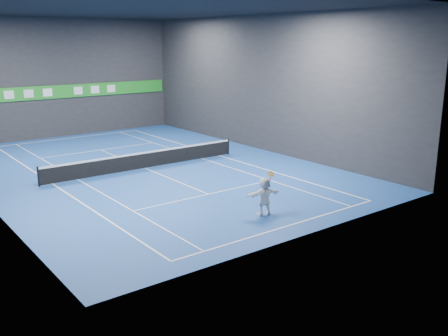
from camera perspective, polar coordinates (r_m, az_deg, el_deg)
ground at (r=29.82m, az=-8.97°, el=-0.05°), size 26.00×26.00×0.00m
ceiling at (r=28.95m, az=-9.69°, el=17.48°), size 26.00×26.00×0.00m
wall_back at (r=40.94m, az=-18.08°, el=9.72°), size 18.00×0.10×9.00m
wall_front at (r=18.68m, az=9.98°, el=5.41°), size 18.00×0.10×9.00m
wall_right at (r=34.19m, az=4.28°, el=9.58°), size 0.10×26.00×9.00m
baseline_near at (r=20.59m, az=7.17°, el=-6.62°), size 10.98×0.08×0.01m
baseline_far at (r=40.47m, az=-17.05°, el=3.31°), size 10.98×0.08×0.01m
sideline_doubles_left at (r=27.76m, az=-18.97°, el=-1.75°), size 0.08×23.78×0.01m
sideline_doubles_right at (r=32.69m, az=-0.49°, el=1.41°), size 0.08×23.78×0.01m
sideline_singles_left at (r=28.19m, az=-16.32°, el=-1.30°), size 0.06×23.78×0.01m
sideline_singles_right at (r=31.90m, az=-2.47°, el=1.07°), size 0.06×23.78×0.01m
service_line_near at (r=24.57m, az=-1.80°, el=-3.00°), size 8.23×0.06×0.01m
service_line_far at (r=35.45m, az=-13.92°, el=2.01°), size 8.23×0.06×0.01m
center_service_line at (r=29.82m, az=-8.97°, el=-0.04°), size 0.06×12.80×0.01m
player at (r=21.56m, az=4.66°, el=-3.21°), size 1.63×0.84×1.69m
tennis_ball at (r=20.95m, az=3.78°, el=1.27°), size 0.07×0.07×0.07m
tennis_net at (r=29.69m, az=-9.01°, el=0.96°), size 12.50×0.10×1.07m
sponsor_banner at (r=40.96m, az=-17.94°, el=8.32°), size 17.64×0.11×1.00m
tennis_racket at (r=21.58m, az=5.32°, el=-0.78°), size 0.43×0.39×0.52m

